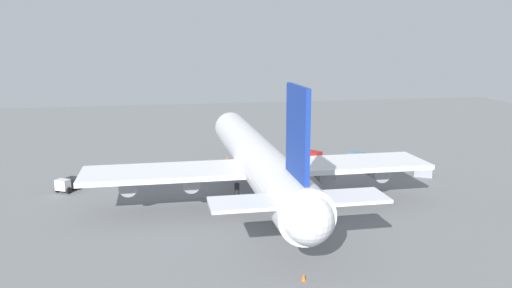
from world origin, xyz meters
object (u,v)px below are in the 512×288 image
object	(u,v)px
pushback_tractor	(308,153)
safety_cone_tail	(304,277)
cargo_container_fore	(423,171)
cargo_airplane	(256,159)
safety_cone_nose	(227,158)
fuel_truck	(68,184)
cargo_container_aft	(357,157)

from	to	relation	value
pushback_tractor	safety_cone_tail	size ratio (longest dim) A/B	7.66
pushback_tractor	cargo_container_fore	size ratio (longest dim) A/B	1.49
cargo_airplane	safety_cone_tail	bearing A→B (deg)	179.47
safety_cone_nose	safety_cone_tail	bearing A→B (deg)	-179.48
fuel_truck	pushback_tractor	distance (m)	46.20
cargo_airplane	cargo_container_fore	world-z (taller)	cargo_airplane
pushback_tractor	cargo_container_aft	xyz separation A→B (m)	(-5.09, -8.31, -0.14)
cargo_container_aft	safety_cone_tail	size ratio (longest dim) A/B	4.68
pushback_tractor	cargo_container_aft	distance (m)	9.75
fuel_truck	safety_cone_nose	bearing A→B (deg)	-59.87
fuel_truck	cargo_container_aft	size ratio (longest dim) A/B	1.31
cargo_container_aft	cargo_container_fore	bearing A→B (deg)	-147.66
cargo_airplane	cargo_container_aft	xyz separation A→B (m)	(20.00, -23.82, -5.47)
fuel_truck	pushback_tractor	size ratio (longest dim) A/B	0.80
cargo_container_aft	safety_cone_nose	distance (m)	25.41
pushback_tractor	safety_cone_tail	distance (m)	53.58
fuel_truck	cargo_container_aft	bearing A→B (deg)	-79.70
fuel_truck	safety_cone_tail	size ratio (longest dim) A/B	6.15
cargo_airplane	cargo_container_aft	size ratio (longest dim) A/B	17.72
cargo_container_aft	safety_cone_tail	distance (m)	52.02
safety_cone_tail	fuel_truck	bearing A→B (deg)	37.48
fuel_truck	safety_cone_tail	distance (m)	46.18
fuel_truck	cargo_container_aft	world-z (taller)	fuel_truck
pushback_tractor	cargo_container_fore	distance (m)	23.35
fuel_truck	cargo_airplane	bearing A→B (deg)	-110.39
cargo_container_aft	fuel_truck	bearing A→B (deg)	100.30
safety_cone_nose	safety_cone_tail	size ratio (longest dim) A/B	1.10
cargo_container_fore	cargo_container_aft	world-z (taller)	cargo_container_aft
pushback_tractor	cargo_container_aft	world-z (taller)	pushback_tractor
cargo_container_fore	safety_cone_tail	world-z (taller)	cargo_container_fore
cargo_airplane	cargo_container_fore	size ratio (longest dim) A/B	16.16
cargo_airplane	safety_cone_tail	xyz separation A→B (m)	(-26.11, 0.24, -6.11)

